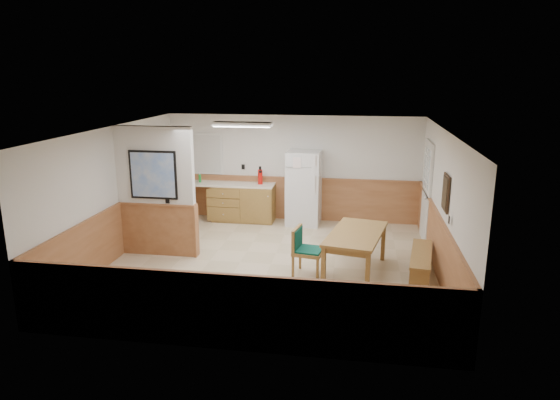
% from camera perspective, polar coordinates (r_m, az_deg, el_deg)
% --- Properties ---
extents(ground, '(6.00, 6.00, 0.00)m').
position_cam_1_polar(ground, '(9.36, -1.05, -7.33)').
color(ground, beige).
rests_on(ground, ground).
extents(ceiling, '(6.00, 6.00, 0.02)m').
position_cam_1_polar(ceiling, '(8.74, -1.12, 8.07)').
color(ceiling, silver).
rests_on(ceiling, back_wall).
extents(back_wall, '(6.00, 0.02, 2.50)m').
position_cam_1_polar(back_wall, '(11.86, 1.45, 3.65)').
color(back_wall, silver).
rests_on(back_wall, ground).
extents(right_wall, '(0.02, 6.00, 2.50)m').
position_cam_1_polar(right_wall, '(8.96, 18.17, -0.64)').
color(right_wall, silver).
rests_on(right_wall, ground).
extents(left_wall, '(0.02, 6.00, 2.50)m').
position_cam_1_polar(left_wall, '(9.93, -18.39, 0.77)').
color(left_wall, silver).
rests_on(left_wall, ground).
extents(wainscot_back, '(6.00, 0.04, 1.00)m').
position_cam_1_polar(wainscot_back, '(12.01, 1.41, 0.12)').
color(wainscot_back, '#A76C43').
rests_on(wainscot_back, ground).
extents(wainscot_right, '(0.04, 6.00, 1.00)m').
position_cam_1_polar(wainscot_right, '(9.17, 17.68, -5.16)').
color(wainscot_right, '#A76C43').
rests_on(wainscot_right, ground).
extents(wainscot_left, '(0.04, 6.00, 1.00)m').
position_cam_1_polar(wainscot_left, '(10.11, -17.96, -3.36)').
color(wainscot_left, '#A76C43').
rests_on(wainscot_left, ground).
extents(partition_wall, '(1.50, 0.20, 2.50)m').
position_cam_1_polar(partition_wall, '(9.79, -13.96, 0.79)').
color(partition_wall, silver).
rests_on(partition_wall, ground).
extents(kitchen_counter, '(2.20, 0.61, 1.00)m').
position_cam_1_polar(kitchen_counter, '(11.95, -4.53, -0.19)').
color(kitchen_counter, olive).
rests_on(kitchen_counter, ground).
extents(exterior_door, '(0.07, 1.02, 2.15)m').
position_cam_1_polar(exterior_door, '(10.83, 16.39, 0.94)').
color(exterior_door, silver).
rests_on(exterior_door, ground).
extents(kitchen_window, '(0.80, 0.04, 1.00)m').
position_cam_1_polar(kitchen_window, '(12.24, -8.39, 5.26)').
color(kitchen_window, silver).
rests_on(kitchen_window, back_wall).
extents(wall_painting, '(0.04, 0.50, 0.60)m').
position_cam_1_polar(wall_painting, '(8.60, 18.40, 0.79)').
color(wall_painting, '#332214').
rests_on(wall_painting, right_wall).
extents(fluorescent_fixture, '(1.20, 0.30, 0.09)m').
position_cam_1_polar(fluorescent_fixture, '(10.18, -4.31, 8.63)').
color(fluorescent_fixture, silver).
rests_on(fluorescent_fixture, ceiling).
extents(refrigerator, '(0.79, 0.74, 1.72)m').
position_cam_1_polar(refrigerator, '(11.55, 2.74, 1.38)').
color(refrigerator, silver).
rests_on(refrigerator, ground).
extents(dining_table, '(1.17, 1.84, 0.75)m').
position_cam_1_polar(dining_table, '(8.85, 8.68, -4.26)').
color(dining_table, '#AA783E').
rests_on(dining_table, ground).
extents(dining_bench, '(0.54, 1.55, 0.45)m').
position_cam_1_polar(dining_bench, '(9.00, 15.81, -6.48)').
color(dining_bench, '#AA783E').
rests_on(dining_bench, ground).
extents(dining_chair, '(0.77, 0.58, 0.85)m').
position_cam_1_polar(dining_chair, '(8.76, 2.71, -5.43)').
color(dining_chair, '#AA783E').
rests_on(dining_chair, ground).
extents(fire_extinguisher, '(0.13, 0.13, 0.42)m').
position_cam_1_polar(fire_extinguisher, '(11.74, -2.28, 2.71)').
color(fire_extinguisher, red).
rests_on(fire_extinguisher, kitchen_counter).
extents(soap_bottle, '(0.07, 0.07, 0.19)m').
position_cam_1_polar(soap_bottle, '(12.10, -9.15, 2.47)').
color(soap_bottle, '#198C31').
rests_on(soap_bottle, kitchen_counter).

